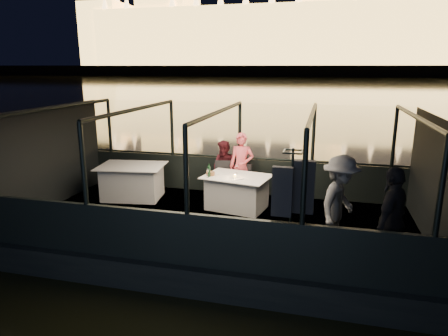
% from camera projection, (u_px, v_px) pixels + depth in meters
% --- Properties ---
extents(river_water, '(500.00, 500.00, 0.00)m').
position_uv_depth(river_water, '(317.00, 84.00, 83.72)').
color(river_water, black).
rests_on(river_water, ground).
extents(boat_hull, '(8.60, 4.40, 1.00)m').
position_uv_depth(boat_hull, '(219.00, 242.00, 8.56)').
color(boat_hull, black).
rests_on(boat_hull, river_water).
extents(boat_deck, '(8.00, 4.00, 0.04)m').
position_uv_depth(boat_deck, '(219.00, 221.00, 8.44)').
color(boat_deck, black).
rests_on(boat_deck, boat_hull).
extents(gunwale_port, '(8.00, 0.08, 0.90)m').
position_uv_depth(gunwale_port, '(239.00, 176.00, 10.21)').
color(gunwale_port, black).
rests_on(gunwale_port, boat_deck).
extents(gunwale_starboard, '(8.00, 0.08, 0.90)m').
position_uv_depth(gunwale_starboard, '(188.00, 239.00, 6.45)').
color(gunwale_starboard, black).
rests_on(gunwale_starboard, boat_deck).
extents(cabin_glass_port, '(8.00, 0.02, 1.40)m').
position_uv_depth(cabin_glass_port, '(240.00, 131.00, 9.92)').
color(cabin_glass_port, '#99B2B2').
rests_on(cabin_glass_port, gunwale_port).
extents(cabin_glass_starboard, '(8.00, 0.02, 1.40)m').
position_uv_depth(cabin_glass_starboard, '(186.00, 171.00, 6.16)').
color(cabin_glass_starboard, '#99B2B2').
rests_on(cabin_glass_starboard, gunwale_starboard).
extents(cabin_roof_glass, '(8.00, 4.00, 0.02)m').
position_uv_depth(cabin_roof_glass, '(219.00, 112.00, 7.87)').
color(cabin_roof_glass, '#99B2B2').
rests_on(cabin_roof_glass, boat_deck).
extents(end_wall_fore, '(0.02, 4.00, 2.30)m').
position_uv_depth(end_wall_fore, '(50.00, 157.00, 9.10)').
color(end_wall_fore, black).
rests_on(end_wall_fore, boat_deck).
extents(end_wall_aft, '(0.02, 4.00, 2.30)m').
position_uv_depth(end_wall_aft, '(433.00, 181.00, 7.20)').
color(end_wall_aft, black).
rests_on(end_wall_aft, boat_deck).
extents(canopy_ribs, '(8.00, 4.00, 2.30)m').
position_uv_depth(canopy_ribs, '(219.00, 168.00, 8.15)').
color(canopy_ribs, black).
rests_on(canopy_ribs, boat_deck).
extents(embankment, '(400.00, 140.00, 6.00)m').
position_uv_depth(embankment, '(323.00, 72.00, 205.60)').
color(embankment, '#423D33').
rests_on(embankment, ground).
extents(parliament_building, '(220.00, 32.00, 60.00)m').
position_uv_depth(parliament_building, '(327.00, 4.00, 165.79)').
color(parliament_building, '#F2D18C').
rests_on(parliament_building, embankment).
extents(dining_table_central, '(1.62, 1.31, 0.77)m').
position_uv_depth(dining_table_central, '(237.00, 192.00, 9.08)').
color(dining_table_central, silver).
rests_on(dining_table_central, boat_deck).
extents(dining_table_aft, '(1.71, 1.35, 0.83)m').
position_uv_depth(dining_table_aft, '(133.00, 183.00, 9.81)').
color(dining_table_aft, silver).
rests_on(dining_table_aft, boat_deck).
extents(chair_port_left, '(0.52, 0.52, 0.93)m').
position_uv_depth(chair_port_left, '(222.00, 182.00, 9.65)').
color(chair_port_left, black).
rests_on(chair_port_left, boat_deck).
extents(chair_port_right, '(0.43, 0.43, 0.88)m').
position_uv_depth(chair_port_right, '(242.00, 183.00, 9.55)').
color(chair_port_right, black).
rests_on(chair_port_right, boat_deck).
extents(coat_stand, '(0.62, 0.53, 1.99)m').
position_uv_depth(coat_stand, '(290.00, 217.00, 6.19)').
color(coat_stand, black).
rests_on(coat_stand, boat_deck).
extents(person_woman_coral, '(0.59, 0.39, 1.63)m').
position_uv_depth(person_woman_coral, '(241.00, 169.00, 9.68)').
color(person_woman_coral, '#E9555F').
rests_on(person_woman_coral, boat_deck).
extents(person_man_maroon, '(0.83, 0.76, 1.40)m').
position_uv_depth(person_man_maroon, '(224.00, 167.00, 9.87)').
color(person_man_maroon, '#43121A').
rests_on(person_man_maroon, boat_deck).
extents(passenger_stripe, '(0.99, 1.27, 1.73)m').
position_uv_depth(passenger_stripe, '(339.00, 205.00, 6.85)').
color(passenger_stripe, silver).
rests_on(passenger_stripe, boat_deck).
extents(passenger_dark, '(0.84, 1.10, 1.72)m').
position_uv_depth(passenger_dark, '(391.00, 221.00, 6.17)').
color(passenger_dark, black).
rests_on(passenger_dark, boat_deck).
extents(wine_bottle, '(0.07, 0.07, 0.31)m').
position_uv_depth(wine_bottle, '(209.00, 170.00, 8.91)').
color(wine_bottle, '#123319').
rests_on(wine_bottle, dining_table_central).
extents(bread_basket, '(0.22, 0.22, 0.08)m').
position_uv_depth(bread_basket, '(211.00, 174.00, 9.05)').
color(bread_basket, brown).
rests_on(bread_basket, dining_table_central).
extents(amber_candle, '(0.07, 0.07, 0.07)m').
position_uv_depth(amber_candle, '(235.00, 176.00, 8.85)').
color(amber_candle, '#FFB83F').
rests_on(amber_candle, dining_table_central).
extents(plate_near, '(0.28, 0.28, 0.01)m').
position_uv_depth(plate_near, '(238.00, 179.00, 8.76)').
color(plate_near, silver).
rests_on(plate_near, dining_table_central).
extents(plate_far, '(0.28, 0.28, 0.01)m').
position_uv_depth(plate_far, '(215.00, 174.00, 9.13)').
color(plate_far, silver).
rests_on(plate_far, dining_table_central).
extents(wine_glass_white, '(0.08, 0.08, 0.19)m').
position_uv_depth(wine_glass_white, '(208.00, 174.00, 8.83)').
color(wine_glass_white, silver).
rests_on(wine_glass_white, dining_table_central).
extents(wine_glass_red, '(0.08, 0.08, 0.19)m').
position_uv_depth(wine_glass_red, '(237.00, 170.00, 9.16)').
color(wine_glass_red, silver).
rests_on(wine_glass_red, dining_table_central).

